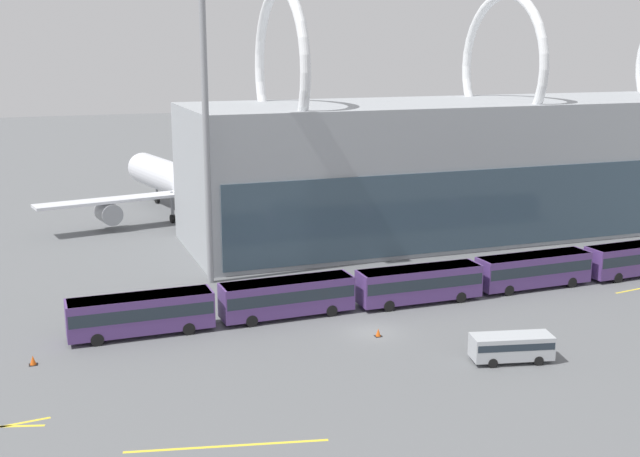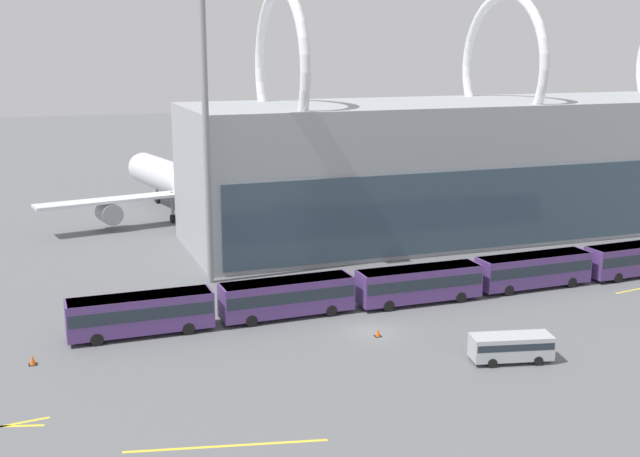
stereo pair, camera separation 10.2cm
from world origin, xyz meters
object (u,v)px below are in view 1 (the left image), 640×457
object	(u,v)px
shuttle_bus_2	(419,282)
airliner_at_gate_far	(191,186)
airliner_parked_remote	(521,155)
service_van_foreground	(512,346)
shuttle_bus_0	(141,312)
traffic_cone_1	(378,333)
shuttle_bus_3	(534,268)
traffic_cone_0	(33,360)
shuttle_bus_4	(638,257)
shuttle_bus_1	(287,295)
floodlight_mast	(204,76)

from	to	relation	value
shuttle_bus_2	airliner_at_gate_far	bearing A→B (deg)	106.34
airliner_parked_remote	service_van_foreground	xyz separation A→B (m)	(-43.14, -64.30, -3.89)
shuttle_bus_0	traffic_cone_1	distance (m)	18.93
shuttle_bus_2	traffic_cone_1	bearing A→B (deg)	-136.51
shuttle_bus_3	traffic_cone_0	xyz separation A→B (m)	(-45.00, -3.85, -1.57)
shuttle_bus_4	service_van_foreground	size ratio (longest dim) A/B	1.86
shuttle_bus_0	traffic_cone_1	world-z (taller)	shuttle_bus_0
shuttle_bus_1	service_van_foreground	distance (m)	19.43
airliner_at_gate_far	airliner_parked_remote	size ratio (longest dim) A/B	1.11
shuttle_bus_3	traffic_cone_0	bearing A→B (deg)	-176.54
airliner_parked_remote	shuttle_bus_4	size ratio (longest dim) A/B	3.14
airliner_at_gate_far	shuttle_bus_4	distance (m)	55.56
airliner_at_gate_far	traffic_cone_1	bearing A→B (deg)	174.89
airliner_at_gate_far	traffic_cone_0	world-z (taller)	airliner_at_gate_far
airliner_at_gate_far	shuttle_bus_0	xyz separation A→B (m)	(-12.10, -41.80, -2.61)
shuttle_bus_4	traffic_cone_1	world-z (taller)	shuttle_bus_4
shuttle_bus_1	shuttle_bus_3	size ratio (longest dim) A/B	1.00
shuttle_bus_2	traffic_cone_0	world-z (taller)	shuttle_bus_2
shuttle_bus_2	traffic_cone_1	xyz separation A→B (m)	(-6.88, -6.56, -1.60)
shuttle_bus_3	airliner_parked_remote	bearing A→B (deg)	56.37
shuttle_bus_0	service_van_foreground	size ratio (longest dim) A/B	1.84
shuttle_bus_3	service_van_foreground	distance (m)	19.28
traffic_cone_1	shuttle_bus_0	bearing A→B (deg)	159.28
airliner_at_gate_far	traffic_cone_1	world-z (taller)	airliner_at_gate_far
shuttle_bus_0	traffic_cone_1	size ratio (longest dim) A/B	17.62
shuttle_bus_1	traffic_cone_0	world-z (taller)	shuttle_bus_1
airliner_at_gate_far	shuttle_bus_3	size ratio (longest dim) A/B	3.49
service_van_foreground	traffic_cone_1	distance (m)	10.71
traffic_cone_1	shuttle_bus_2	bearing A→B (deg)	43.66
shuttle_bus_2	floodlight_mast	world-z (taller)	floodlight_mast
airliner_parked_remote	service_van_foreground	bearing A→B (deg)	74.71
airliner_parked_remote	shuttle_bus_3	distance (m)	58.35
shuttle_bus_3	shuttle_bus_4	size ratio (longest dim) A/B	1.00
service_van_foreground	traffic_cone_1	bearing A→B (deg)	143.89
shuttle_bus_1	traffic_cone_0	bearing A→B (deg)	-171.24
shuttle_bus_4	traffic_cone_0	xyz separation A→B (m)	(-57.26, -3.93, -1.57)
shuttle_bus_0	traffic_cone_0	size ratio (longest dim) A/B	16.00
floodlight_mast	shuttle_bus_4	bearing A→B (deg)	-16.57
shuttle_bus_4	floodlight_mast	distance (m)	46.13
shuttle_bus_3	shuttle_bus_4	distance (m)	12.26
shuttle_bus_4	floodlight_mast	xyz separation A→B (m)	(-40.74, 12.12, 17.91)
shuttle_bus_3	floodlight_mast	xyz separation A→B (m)	(-28.48, 12.20, 17.91)
shuttle_bus_0	shuttle_bus_3	distance (m)	36.78
shuttle_bus_0	shuttle_bus_1	bearing A→B (deg)	0.65
service_van_foreground	traffic_cone_0	xyz separation A→B (m)	(-32.91, 11.14, -0.86)
airliner_at_gate_far	airliner_parked_remote	xyz separation A→B (m)	(55.72, 7.81, 0.58)
traffic_cone_0	shuttle_bus_1	bearing A→B (deg)	10.45
shuttle_bus_1	shuttle_bus_0	bearing A→B (deg)	179.38
airliner_at_gate_far	traffic_cone_0	size ratio (longest dim) A/B	56.06
airliner_at_gate_far	floodlight_mast	xyz separation A→B (m)	(-3.81, -29.30, 15.31)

